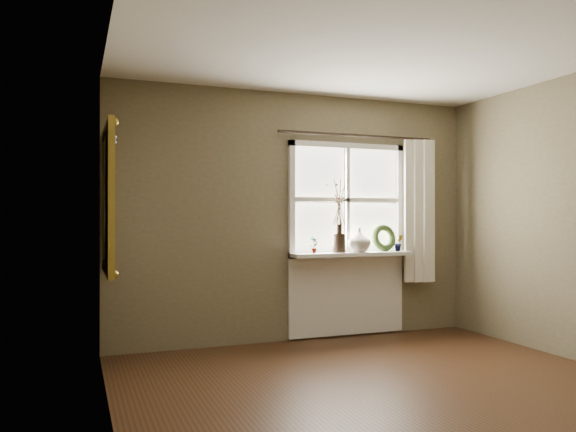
# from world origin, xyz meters

# --- Properties ---
(floor) EXTENTS (4.50, 4.50, 0.00)m
(floor) POSITION_xyz_m (0.00, 0.00, 0.00)
(floor) COLOR #372011
(floor) RESTS_ON ground
(ceiling) EXTENTS (4.50, 4.50, 0.00)m
(ceiling) POSITION_xyz_m (0.00, 0.00, 2.60)
(ceiling) COLOR silver
(ceiling) RESTS_ON ground
(wall_back) EXTENTS (4.00, 0.10, 2.60)m
(wall_back) POSITION_xyz_m (0.00, 2.30, 1.30)
(wall_back) COLOR #6A6146
(wall_back) RESTS_ON ground
(wall_left) EXTENTS (0.10, 4.50, 2.60)m
(wall_left) POSITION_xyz_m (-2.05, 0.00, 1.30)
(wall_left) COLOR #6A6146
(wall_left) RESTS_ON ground
(window_frame) EXTENTS (1.36, 0.06, 1.24)m
(window_frame) POSITION_xyz_m (0.55, 2.23, 1.48)
(window_frame) COLOR white
(window_frame) RESTS_ON wall_back
(window_sill) EXTENTS (1.36, 0.26, 0.04)m
(window_sill) POSITION_xyz_m (0.55, 2.12, 0.90)
(window_sill) COLOR white
(window_sill) RESTS_ON wall_back
(window_apron) EXTENTS (1.36, 0.04, 0.88)m
(window_apron) POSITION_xyz_m (0.55, 2.23, 0.46)
(window_apron) COLOR white
(window_apron) RESTS_ON ground
(dark_jug) EXTENTS (0.17, 0.17, 0.20)m
(dark_jug) POSITION_xyz_m (0.40, 2.12, 1.02)
(dark_jug) COLOR black
(dark_jug) RESTS_ON window_sill
(cream_vase) EXTENTS (0.32, 0.32, 0.26)m
(cream_vase) POSITION_xyz_m (0.64, 2.12, 1.05)
(cream_vase) COLOR beige
(cream_vase) RESTS_ON window_sill
(wreath) EXTENTS (0.31, 0.16, 0.31)m
(wreath) POSITION_xyz_m (0.97, 2.16, 1.03)
(wreath) COLOR #2C401C
(wreath) RESTS_ON window_sill
(potted_plant_left) EXTENTS (0.11, 0.09, 0.18)m
(potted_plant_left) POSITION_xyz_m (0.11, 2.12, 1.01)
(potted_plant_left) COLOR #2C401C
(potted_plant_left) RESTS_ON window_sill
(potted_plant_right) EXTENTS (0.11, 0.09, 0.18)m
(potted_plant_right) POSITION_xyz_m (1.13, 2.12, 1.01)
(potted_plant_right) COLOR #2C401C
(potted_plant_right) RESTS_ON window_sill
(curtain) EXTENTS (0.36, 0.12, 1.59)m
(curtain) POSITION_xyz_m (1.39, 2.13, 1.37)
(curtain) COLOR silver
(curtain) RESTS_ON wall_back
(curtain_rod) EXTENTS (1.84, 0.03, 0.03)m
(curtain_rod) POSITION_xyz_m (0.65, 2.17, 2.18)
(curtain_rod) COLOR black
(curtain_rod) RESTS_ON wall_back
(gilt_mirror) EXTENTS (0.10, 1.05, 1.25)m
(gilt_mirror) POSITION_xyz_m (-1.96, 1.69, 1.44)
(gilt_mirror) COLOR white
(gilt_mirror) RESTS_ON wall_left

